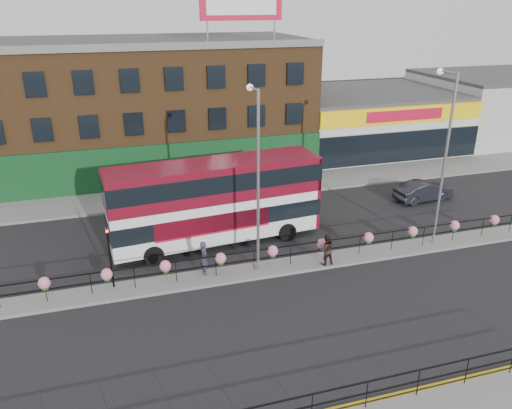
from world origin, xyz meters
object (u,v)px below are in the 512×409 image
object	(u,v)px
pedestrian_b	(326,249)
lamp_column_east	(444,146)
double_decker_bus	(216,194)
car	(423,191)
pedestrian_a	(204,258)
lamp_column_west	(257,167)

from	to	relation	value
pedestrian_b	lamp_column_east	bearing A→B (deg)	-174.75
double_decker_bus	car	xyz separation A→B (m)	(15.26, 2.27, -2.29)
double_decker_bus	lamp_column_east	world-z (taller)	lamp_column_east
pedestrian_a	lamp_column_east	size ratio (longest dim) A/B	0.19
pedestrian_b	lamp_column_west	size ratio (longest dim) A/B	0.19
double_decker_bus	pedestrian_a	xyz separation A→B (m)	(-1.45, -3.64, -1.93)
double_decker_bus	car	size ratio (longest dim) A/B	2.81
double_decker_bus	lamp_column_west	bearing A→B (deg)	-71.49
car	pedestrian_b	size ratio (longest dim) A/B	2.50
car	lamp_column_east	size ratio (longest dim) A/B	0.45
pedestrian_a	pedestrian_b	bearing A→B (deg)	-103.56
car	pedestrian_b	xyz separation A→B (m)	(-10.43, -6.75, 0.32)
pedestrian_a	pedestrian_b	size ratio (longest dim) A/B	1.04
car	lamp_column_west	xyz separation A→B (m)	(-14.00, -6.04, 4.94)
pedestrian_b	lamp_column_east	size ratio (longest dim) A/B	0.18
car	lamp_column_east	bearing A→B (deg)	143.88
double_decker_bus	pedestrian_a	world-z (taller)	double_decker_bus
lamp_column_west	lamp_column_east	xyz separation A→B (m)	(10.51, 0.06, 0.20)
lamp_column_west	pedestrian_a	bearing A→B (deg)	177.25
car	pedestrian_b	distance (m)	12.43
pedestrian_b	lamp_column_west	xyz separation A→B (m)	(-3.57, 0.71, 4.61)
lamp_column_west	lamp_column_east	world-z (taller)	lamp_column_east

